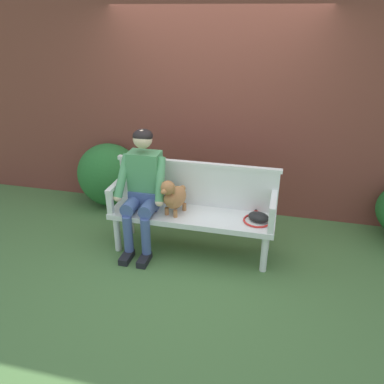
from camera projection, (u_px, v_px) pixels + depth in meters
The scene contains 11 objects.
ground_plane at pixel (192, 250), 4.39m from camera, with size 40.00×40.00×0.00m, color #4C753D.
brick_garden_fence at pixel (215, 105), 4.88m from camera, with size 8.00×0.30×2.74m, color brown.
hedge_bush_mid_left at pixel (110, 175), 5.25m from camera, with size 0.88×0.72×0.86m, color #286B2D.
garden_bench at pixel (192, 218), 4.22m from camera, with size 1.76×0.50×0.47m.
bench_backrest at pixel (197, 183), 4.28m from camera, with size 1.80×0.06×0.50m.
bench_armrest_left_end at pixel (114, 192), 4.21m from camera, with size 0.06×0.50×0.28m.
bench_armrest_right_end at pixel (273, 209), 3.85m from camera, with size 0.06×0.50×0.28m.
person_seated at pixel (143, 186), 4.18m from camera, with size 0.56×0.65×1.34m.
dog_on_bench at pixel (173, 196), 4.09m from camera, with size 0.28×0.41×0.42m.
tennis_racket at pixel (257, 219), 4.05m from camera, with size 0.33×0.58×0.03m.
baseball_glove at pixel (259, 217), 4.02m from camera, with size 0.22×0.17×0.09m, color black.
Camera 1 is at (0.88, -3.59, 2.45)m, focal length 36.66 mm.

